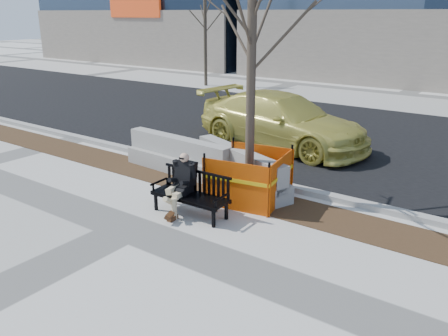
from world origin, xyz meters
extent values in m
plane|color=beige|center=(0.00, 0.00, 0.00)|extent=(120.00, 120.00, 0.00)
cube|color=#47301C|center=(0.00, 2.60, 0.00)|extent=(40.00, 1.20, 0.02)
cube|color=black|center=(0.00, 8.80, 0.00)|extent=(60.00, 10.40, 0.01)
cube|color=#9E9B93|center=(0.00, 3.55, 0.06)|extent=(60.00, 0.25, 0.12)
imported|color=#CEC350|center=(-0.44, 6.66, 0.00)|extent=(5.71, 2.94, 1.58)
camera|label=1|loc=(6.08, -5.40, 3.87)|focal=37.24mm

